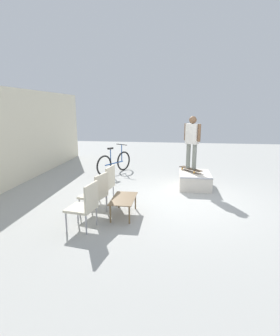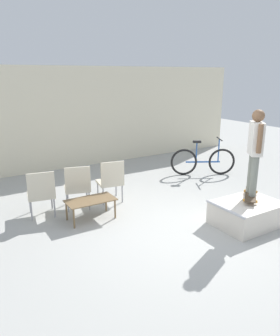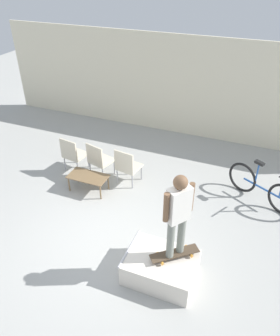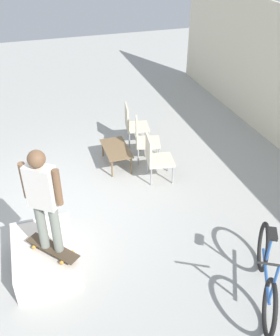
{
  "view_description": "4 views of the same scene",
  "coord_description": "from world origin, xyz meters",
  "px_view_note": "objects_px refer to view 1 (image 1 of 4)",
  "views": [
    {
      "loc": [
        -6.64,
        0.22,
        2.39
      ],
      "look_at": [
        0.23,
        1.13,
        0.8
      ],
      "focal_mm": 28.0,
      "sensor_mm": 36.0,
      "label": 1
    },
    {
      "loc": [
        -3.41,
        -4.26,
        2.78
      ],
      "look_at": [
        0.03,
        1.4,
        0.86
      ],
      "focal_mm": 35.0,
      "sensor_mm": 36.0,
      "label": 2
    },
    {
      "loc": [
        2.41,
        -4.14,
        4.87
      ],
      "look_at": [
        0.14,
        1.45,
        0.89
      ],
      "focal_mm": 35.0,
      "sensor_mm": 36.0,
      "label": 3
    },
    {
      "loc": [
        5.52,
        -0.28,
        4.46
      ],
      "look_at": [
        0.32,
        1.39,
        0.82
      ],
      "focal_mm": 40.0,
      "sensor_mm": 36.0,
      "label": 4
    }
  ],
  "objects_px": {
    "skate_ramp_box": "(195,180)",
    "patio_chair_left": "(85,204)",
    "skateboard_on_ramp": "(191,169)",
    "bicycle": "(114,163)",
    "coffee_table": "(124,200)",
    "patio_chair_right": "(105,183)",
    "patio_chair_center": "(96,192)",
    "person_skater": "(192,138)"
  },
  "relations": [
    {
      "from": "person_skater",
      "to": "patio_chair_center",
      "type": "height_order",
      "value": "person_skater"
    },
    {
      "from": "person_skater",
      "to": "bicycle",
      "type": "bearing_deg",
      "value": 11.77
    },
    {
      "from": "patio_chair_center",
      "to": "patio_chair_right",
      "type": "bearing_deg",
      "value": -164.96
    },
    {
      "from": "coffee_table",
      "to": "patio_chair_center",
      "type": "xyz_separation_m",
      "value": [
        -0.03,
        0.62,
        0.17
      ]
    },
    {
      "from": "person_skater",
      "to": "patio_chair_right",
      "type": "bearing_deg",
      "value": 76.32
    },
    {
      "from": "patio_chair_left",
      "to": "bicycle",
      "type": "bearing_deg",
      "value": -164.33
    },
    {
      "from": "patio_chair_center",
      "to": "skate_ramp_box",
      "type": "bearing_deg",
      "value": 151.42
    },
    {
      "from": "skateboard_on_ramp",
      "to": "patio_chair_center",
      "type": "relative_size",
      "value": 0.83
    },
    {
      "from": "skate_ramp_box",
      "to": "patio_chair_right",
      "type": "distance_m",
      "value": 2.93
    },
    {
      "from": "coffee_table",
      "to": "patio_chair_left",
      "type": "height_order",
      "value": "patio_chair_left"
    },
    {
      "from": "bicycle",
      "to": "patio_chair_left",
      "type": "bearing_deg",
      "value": -144.87
    },
    {
      "from": "skateboard_on_ramp",
      "to": "patio_chair_center",
      "type": "distance_m",
      "value": 3.49
    },
    {
      "from": "patio_chair_left",
      "to": "bicycle",
      "type": "xyz_separation_m",
      "value": [
        4.67,
        0.5,
        -0.13
      ]
    },
    {
      "from": "person_skater",
      "to": "patio_chair_right",
      "type": "relative_size",
      "value": 1.68
    },
    {
      "from": "skate_ramp_box",
      "to": "patio_chair_left",
      "type": "bearing_deg",
      "value": 143.73
    },
    {
      "from": "skateboard_on_ramp",
      "to": "patio_chair_left",
      "type": "height_order",
      "value": "patio_chair_left"
    },
    {
      "from": "patio_chair_center",
      "to": "person_skater",
      "type": "bearing_deg",
      "value": 155.11
    },
    {
      "from": "patio_chair_right",
      "to": "patio_chair_center",
      "type": "bearing_deg",
      "value": 8.67
    },
    {
      "from": "skateboard_on_ramp",
      "to": "coffee_table",
      "type": "relative_size",
      "value": 0.84
    },
    {
      "from": "coffee_table",
      "to": "bicycle",
      "type": "bearing_deg",
      "value": 15.99
    },
    {
      "from": "skateboard_on_ramp",
      "to": "patio_chair_left",
      "type": "relative_size",
      "value": 0.83
    },
    {
      "from": "person_skater",
      "to": "patio_chair_center",
      "type": "distance_m",
      "value": 3.62
    },
    {
      "from": "skate_ramp_box",
      "to": "skateboard_on_ramp",
      "type": "bearing_deg",
      "value": 31.58
    },
    {
      "from": "patio_chair_left",
      "to": "skate_ramp_box",
      "type": "bearing_deg",
      "value": 153.32
    },
    {
      "from": "patio_chair_center",
      "to": "patio_chair_right",
      "type": "height_order",
      "value": "same"
    },
    {
      "from": "skate_ramp_box",
      "to": "coffee_table",
      "type": "height_order",
      "value": "skate_ramp_box"
    },
    {
      "from": "skateboard_on_ramp",
      "to": "person_skater",
      "type": "height_order",
      "value": "person_skater"
    },
    {
      "from": "coffee_table",
      "to": "skateboard_on_ramp",
      "type": "bearing_deg",
      "value": -31.66
    },
    {
      "from": "person_skater",
      "to": "patio_chair_left",
      "type": "relative_size",
      "value": 1.68
    },
    {
      "from": "person_skater",
      "to": "skateboard_on_ramp",
      "type": "bearing_deg",
      "value": -53.81
    },
    {
      "from": "skate_ramp_box",
      "to": "patio_chair_center",
      "type": "xyz_separation_m",
      "value": [
        -2.47,
        2.37,
        0.31
      ]
    },
    {
      "from": "bicycle",
      "to": "patio_chair_right",
      "type": "bearing_deg",
      "value": -141.94
    },
    {
      "from": "skate_ramp_box",
      "to": "coffee_table",
      "type": "distance_m",
      "value": 3.01
    },
    {
      "from": "skateboard_on_ramp",
      "to": "patio_chair_right",
      "type": "bearing_deg",
      "value": 90.37
    },
    {
      "from": "skateboard_on_ramp",
      "to": "patio_chair_right",
      "type": "xyz_separation_m",
      "value": [
        -1.89,
        2.25,
        0.0
      ]
    },
    {
      "from": "skateboard_on_ramp",
      "to": "bicycle",
      "type": "distance_m",
      "value": 3.02
    },
    {
      "from": "coffee_table",
      "to": "patio_chair_center",
      "type": "height_order",
      "value": "patio_chair_center"
    },
    {
      "from": "skate_ramp_box",
      "to": "bicycle",
      "type": "distance_m",
      "value": 3.22
    },
    {
      "from": "patio_chair_right",
      "to": "coffee_table",
      "type": "bearing_deg",
      "value": 48.24
    },
    {
      "from": "skate_ramp_box",
      "to": "skateboard_on_ramp",
      "type": "distance_m",
      "value": 0.38
    },
    {
      "from": "person_skater",
      "to": "patio_chair_right",
      "type": "xyz_separation_m",
      "value": [
        -1.89,
        2.25,
        -0.95
      ]
    },
    {
      "from": "skate_ramp_box",
      "to": "patio_chair_left",
      "type": "relative_size",
      "value": 1.28
    }
  ]
}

